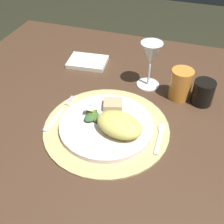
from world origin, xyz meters
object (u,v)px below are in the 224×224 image
(amber_tumbler, at_px, (181,84))
(napkin, at_px, (88,62))
(dining_table, at_px, (139,139))
(wine_glass, at_px, (151,56))
(dinner_plate, at_px, (106,125))
(fork, at_px, (59,114))
(dark_tumbler, at_px, (203,93))
(spoon, at_px, (161,133))

(amber_tumbler, bearing_deg, napkin, 164.70)
(dining_table, height_order, wine_glass, wine_glass)
(dinner_plate, xyz_separation_m, fork, (-0.15, 0.00, -0.00))
(amber_tumbler, bearing_deg, dark_tumbler, -5.42)
(fork, distance_m, amber_tumbler, 0.38)
(amber_tumbler, bearing_deg, dinner_plate, -129.36)
(dining_table, distance_m, amber_tumbler, 0.22)
(spoon, distance_m, napkin, 0.44)
(spoon, relative_size, napkin, 0.86)
(spoon, height_order, napkin, napkin)
(spoon, distance_m, wine_glass, 0.26)
(dining_table, bearing_deg, dark_tumbler, 32.60)
(dining_table, relative_size, fork, 8.09)
(spoon, height_order, dark_tumbler, dark_tumbler)
(fork, xyz_separation_m, amber_tumbler, (0.32, 0.21, 0.04))
(fork, height_order, dark_tumbler, dark_tumbler)
(dining_table, distance_m, dark_tumbler, 0.25)
(dark_tumbler, bearing_deg, napkin, 166.30)
(dining_table, height_order, fork, fork)
(spoon, bearing_deg, dining_table, 132.43)
(spoon, relative_size, dark_tumbler, 1.57)
(spoon, height_order, wine_glass, wine_glass)
(dining_table, distance_m, napkin, 0.35)
(dining_table, relative_size, dark_tumbler, 17.70)
(dark_tumbler, bearing_deg, wine_glass, 167.62)
(dining_table, relative_size, spoon, 11.27)
(amber_tumbler, relative_size, dark_tumbler, 1.28)
(fork, distance_m, dark_tumbler, 0.44)
(fork, height_order, amber_tumbler, amber_tumbler)
(napkin, bearing_deg, dining_table, -38.57)
(dinner_plate, relative_size, dark_tumbler, 3.42)
(amber_tumbler, bearing_deg, spoon, -96.63)
(dinner_plate, xyz_separation_m, spoon, (0.15, 0.02, -0.00))
(dinner_plate, xyz_separation_m, amber_tumbler, (0.17, 0.21, 0.04))
(fork, relative_size, amber_tumbler, 1.70)
(fork, relative_size, napkin, 1.20)
(dining_table, distance_m, wine_glass, 0.27)
(dark_tumbler, bearing_deg, spoon, -117.02)
(amber_tumbler, bearing_deg, dining_table, -129.77)
(dining_table, xyz_separation_m, amber_tumbler, (0.09, 0.11, 0.17))
(fork, relative_size, dark_tumbler, 2.19)
(dinner_plate, xyz_separation_m, napkin, (-0.18, 0.31, -0.01))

